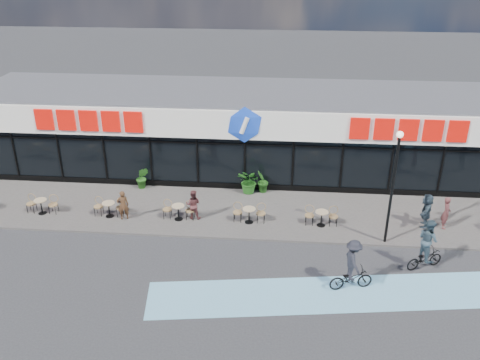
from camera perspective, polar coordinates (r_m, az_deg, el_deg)
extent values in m
plane|color=#28282B|center=(21.23, -0.95, -9.63)|extent=(120.00, 120.00, 0.00)
cube|color=#4F4B46|center=(25.01, 0.09, -3.62)|extent=(44.00, 5.00, 0.10)
cube|color=#67A4C2|center=(20.06, 10.32, -12.49)|extent=(14.17, 4.13, 0.01)
cube|color=black|center=(29.36, 1.00, 4.09)|extent=(30.00, 6.00, 3.00)
cube|color=white|center=(28.47, 1.01, 8.19)|extent=(30.60, 6.30, 1.50)
cube|color=#47474C|center=(28.39, 1.05, 9.83)|extent=(30.60, 6.30, 0.10)
cube|color=navy|center=(25.97, 0.55, 4.83)|extent=(30.60, 0.08, 0.18)
cube|color=black|center=(26.12, 0.55, 4.02)|extent=(30.00, 0.06, 0.08)
cube|color=black|center=(27.13, 0.53, -0.80)|extent=(30.00, 0.10, 0.40)
cube|color=#B80D06|center=(27.24, -16.62, 6.42)|extent=(5.63, 0.18, 1.10)
cube|color=#B80D06|center=(26.14, 18.36, 5.39)|extent=(5.63, 0.18, 1.10)
ellipsoid|color=blue|center=(25.47, 0.51, 6.20)|extent=(1.90, 0.24, 1.90)
cylinder|color=black|center=(30.13, -23.91, 2.38)|extent=(0.10, 0.10, 3.00)
cylinder|color=black|center=(29.03, -19.57, 2.29)|extent=(0.10, 0.10, 3.00)
cylinder|color=black|center=(28.10, -14.90, 2.18)|extent=(0.10, 0.10, 3.00)
cylinder|color=black|center=(27.37, -9.96, 2.04)|extent=(0.10, 0.10, 3.00)
cylinder|color=black|center=(26.85, -4.79, 1.89)|extent=(0.10, 0.10, 3.00)
cylinder|color=black|center=(26.57, 0.54, 1.71)|extent=(0.10, 0.10, 3.00)
cylinder|color=black|center=(26.51, 5.94, 1.51)|extent=(0.10, 0.10, 3.00)
cylinder|color=black|center=(26.69, 11.31, 1.30)|extent=(0.10, 0.10, 3.00)
cylinder|color=black|center=(27.10, 16.56, 1.09)|extent=(0.10, 0.10, 3.00)
cylinder|color=black|center=(27.73, 21.61, 0.87)|extent=(0.10, 0.10, 3.00)
cylinder|color=black|center=(22.33, 16.67, -1.27)|extent=(0.12, 0.12, 4.93)
sphere|color=#FFF2CC|center=(21.35, 17.53, 4.89)|extent=(0.28, 0.28, 0.28)
cylinder|color=tan|center=(26.28, -21.53, -2.13)|extent=(0.60, 0.60, 0.04)
cylinder|color=black|center=(26.43, -21.41, -2.80)|extent=(0.06, 0.06, 0.70)
cylinder|color=black|center=(26.59, -21.29, -3.49)|extent=(0.40, 0.40, 0.02)
cylinder|color=tan|center=(24.99, -14.57, -2.53)|extent=(0.60, 0.60, 0.04)
cylinder|color=black|center=(25.15, -14.48, -3.23)|extent=(0.06, 0.06, 0.70)
cylinder|color=black|center=(25.32, -14.40, -3.95)|extent=(0.40, 0.40, 0.02)
cylinder|color=tan|center=(24.11, -6.98, -2.91)|extent=(0.60, 0.60, 0.04)
cylinder|color=black|center=(24.28, -6.94, -3.64)|extent=(0.06, 0.06, 0.70)
cylinder|color=black|center=(24.46, -6.89, -4.38)|extent=(0.40, 0.40, 0.02)
cylinder|color=tan|center=(23.69, 1.03, -3.27)|extent=(0.60, 0.60, 0.04)
cylinder|color=black|center=(23.86, 1.03, -4.01)|extent=(0.06, 0.06, 0.70)
cylinder|color=black|center=(24.04, 1.02, -4.75)|extent=(0.40, 0.40, 0.02)
cylinder|color=tan|center=(23.73, 9.18, -3.56)|extent=(0.60, 0.60, 0.04)
cylinder|color=black|center=(23.90, 9.13, -4.30)|extent=(0.06, 0.06, 0.70)
cylinder|color=black|center=(24.08, 9.07, -5.04)|extent=(0.40, 0.40, 0.02)
imported|color=#235819|center=(27.49, -10.91, 0.26)|extent=(0.70, 0.58, 1.21)
imported|color=#205919|center=(26.46, 1.10, -0.16)|extent=(1.57, 1.55, 1.32)
imported|color=#225819|center=(26.54, 2.57, -0.16)|extent=(0.67, 0.79, 1.27)
imported|color=#452A18|center=(24.61, -12.99, -2.76)|extent=(0.62, 0.51, 1.47)
imported|color=#562C2C|center=(24.14, -5.28, -2.74)|extent=(0.73, 0.58, 1.48)
imported|color=#2A3842|center=(24.88, 20.19, -3.22)|extent=(0.93, 1.60, 1.64)
imported|color=#582D2D|center=(25.11, 22.14, -3.41)|extent=(0.47, 0.62, 1.55)
imported|color=black|center=(20.23, 12.35, -10.77)|extent=(1.80, 1.00, 0.90)
imported|color=black|center=(19.75, 12.57, -8.78)|extent=(0.88, 1.21, 1.69)
imported|color=black|center=(22.21, 20.00, -8.31)|extent=(1.74, 1.21, 0.87)
imported|color=#31434D|center=(21.73, 20.36, -6.29)|extent=(0.98, 1.08, 1.79)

